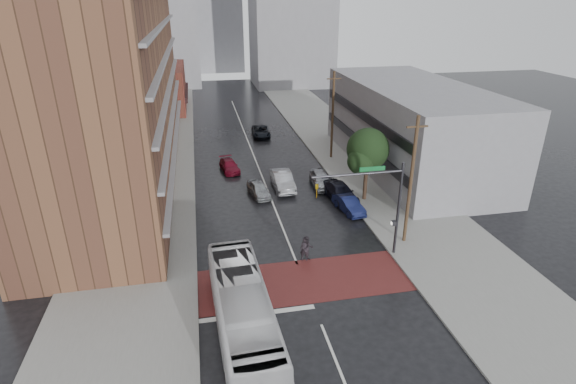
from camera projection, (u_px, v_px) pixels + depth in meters
ground at (305, 285)px, 29.67m from camera, size 160.00×160.00×0.00m
crosswalk at (304, 280)px, 30.11m from camera, size 14.00×5.00×0.02m
sidewalk_west at (153, 166)px, 50.01m from camera, size 9.00×90.00×0.15m
sidewalk_east at (350, 153)px, 54.16m from camera, size 9.00×90.00×0.15m
apartment_block at (108, 36)px, 43.06m from camera, size 10.00×44.00×28.00m
storefront_west at (160, 88)px, 74.58m from camera, size 8.00×16.00×7.00m
building_east at (411, 126)px, 48.79m from camera, size 11.00×26.00×9.00m
distant_tower_west at (150, 4)px, 90.74m from camera, size 18.00×16.00×32.00m
distant_tower_center at (217, 20)px, 110.14m from camera, size 12.00×10.00×24.00m
street_tree at (368, 152)px, 40.11m from camera, size 4.20×4.10×6.90m
signal_mast at (380, 197)px, 31.07m from camera, size 6.50×0.30×7.20m
utility_pole_near at (411, 181)px, 32.78m from camera, size 1.60×0.26×10.00m
utility_pole_far at (333, 115)px, 50.74m from camera, size 1.60×0.26×10.00m
transit_bus at (243, 314)px, 24.44m from camera, size 3.29×12.02×3.32m
pedestrian_a at (305, 249)px, 32.11m from camera, size 0.76×0.60×1.83m
pedestrian_b at (307, 248)px, 32.13m from camera, size 0.98×0.80×1.88m
car_travel_a at (259, 189)px, 42.61m from camera, size 2.21×4.14×1.34m
car_travel_b at (283, 181)px, 44.16m from camera, size 1.89×5.17×1.69m
car_travel_c at (229, 166)px, 48.69m from camera, size 2.29×4.34×1.20m
suv_travel at (261, 131)px, 60.73m from camera, size 2.52×5.03×1.37m
car_parked_near at (349, 204)px, 39.51m from camera, size 2.08×4.27×1.35m
car_parked_mid at (340, 193)px, 41.70m from camera, size 2.65×5.42×1.52m
car_parked_far at (321, 179)px, 44.69m from camera, size 2.17×4.74×1.58m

